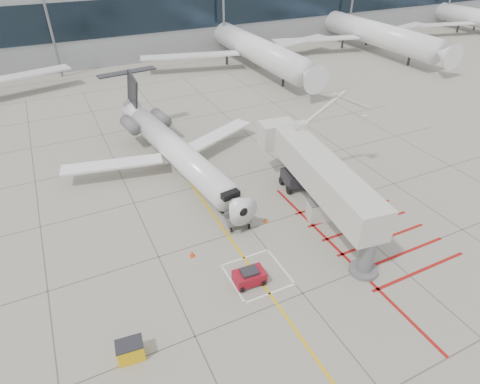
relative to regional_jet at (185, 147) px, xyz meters
name	(u,v)px	position (x,y,z in m)	size (l,w,h in m)	color
ground_plane	(274,258)	(2.10, -13.68, -3.71)	(260.00, 260.00, 0.00)	gray
regional_jet	(185,147)	(0.00, 0.00, 0.00)	(22.44, 28.29, 7.41)	white
jet_bridge	(328,186)	(8.12, -11.61, -0.03)	(8.70, 18.37, 7.35)	beige
pushback_tug	(249,276)	(-0.80, -15.13, -3.06)	(2.20, 1.38, 1.28)	maroon
spill_bin	(131,350)	(-9.78, -17.39, -3.05)	(1.53, 1.02, 1.32)	#DEAC0C
baggage_cart	(238,221)	(1.29, -9.01, -3.07)	(2.01, 1.27, 1.27)	#57565B
ground_power_unit	(321,210)	(8.23, -11.11, -2.78)	(2.34, 1.37, 1.86)	beige
cone_nose	(192,254)	(-3.53, -10.75, -3.44)	(0.39, 0.39, 0.54)	#EB3F0C
cone_side	(266,220)	(3.68, -9.47, -3.46)	(0.35, 0.35, 0.49)	#E6520C
terminal_building	(148,7)	(12.10, 56.32, 3.29)	(180.00, 28.00, 14.00)	gray
terminal_glass_band	(168,14)	(12.10, 42.27, 4.29)	(180.00, 0.10, 6.00)	black
bg_aircraft_c	(248,29)	(23.05, 32.32, 2.55)	(37.53, 41.70, 12.51)	silver
bg_aircraft_d	(366,15)	(49.27, 32.32, 2.71)	(38.51, 42.79, 12.84)	silver
bg_aircraft_e	(480,6)	(82.59, 32.32, 2.11)	(34.89, 38.77, 11.63)	silver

